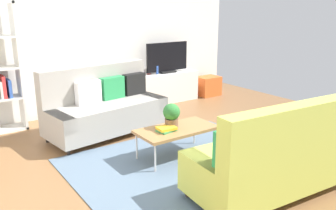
# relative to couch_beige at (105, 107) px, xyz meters

# --- Properties ---
(ground_plane) EXTENTS (7.68, 7.68, 0.00)m
(ground_plane) POSITION_rel_couch_beige_xyz_m (0.47, -1.39, -0.45)
(ground_plane) COLOR brown
(wall_far) EXTENTS (6.40, 0.12, 2.90)m
(wall_far) POSITION_rel_couch_beige_xyz_m (0.47, 1.41, 1.00)
(wall_far) COLOR white
(wall_far) RESTS_ON ground_plane
(area_rug) EXTENTS (2.90, 2.20, 0.01)m
(area_rug) POSITION_rel_couch_beige_xyz_m (0.35, -1.62, -0.45)
(area_rug) COLOR slate
(area_rug) RESTS_ON ground_plane
(couch_beige) EXTENTS (2.00, 1.09, 1.10)m
(couch_beige) POSITION_rel_couch_beige_xyz_m (0.00, 0.00, 0.00)
(couch_beige) COLOR gray
(couch_beige) RESTS_ON ground_plane
(couch_green) EXTENTS (1.96, 0.99, 1.10)m
(couch_green) POSITION_rel_couch_beige_xyz_m (0.68, -2.84, -0.01)
(couch_green) COLOR #C1CC51
(couch_green) RESTS_ON ground_plane
(coffee_table) EXTENTS (1.10, 0.56, 0.42)m
(coffee_table) POSITION_rel_couch_beige_xyz_m (0.40, -1.42, -0.06)
(coffee_table) COLOR #9E7042
(coffee_table) RESTS_ON ground_plane
(tv_console) EXTENTS (1.40, 0.44, 0.64)m
(tv_console) POSITION_rel_couch_beige_xyz_m (1.96, 1.07, -0.13)
(tv_console) COLOR silver
(tv_console) RESTS_ON ground_plane
(tv) EXTENTS (1.00, 0.20, 0.64)m
(tv) POSITION_rel_couch_beige_xyz_m (1.96, 1.05, 0.50)
(tv) COLOR black
(tv) RESTS_ON tv_console
(storage_trunk) EXTENTS (0.52, 0.40, 0.44)m
(storage_trunk) POSITION_rel_couch_beige_xyz_m (3.06, 0.97, -0.23)
(storage_trunk) COLOR orange
(storage_trunk) RESTS_ON ground_plane
(potted_plant) EXTENTS (0.23, 0.23, 0.34)m
(potted_plant) POSITION_rel_couch_beige_xyz_m (0.35, -1.36, 0.15)
(potted_plant) COLOR brown
(potted_plant) RESTS_ON coffee_table
(table_book_0) EXTENTS (0.26, 0.21, 0.03)m
(table_book_0) POSITION_rel_couch_beige_xyz_m (0.22, -1.44, -0.02)
(table_book_0) COLOR #3F8C4C
(table_book_0) RESTS_ON coffee_table
(table_book_1) EXTENTS (0.25, 0.19, 0.04)m
(table_book_1) POSITION_rel_couch_beige_xyz_m (0.22, -1.44, 0.01)
(table_book_1) COLOR gold
(table_book_1) RESTS_ON table_book_0
(vase_0) EXTENTS (0.11, 0.11, 0.14)m
(vase_0) POSITION_rel_couch_beige_xyz_m (1.38, 1.12, 0.26)
(vase_0) COLOR silver
(vase_0) RESTS_ON tv_console
(vase_1) EXTENTS (0.09, 0.09, 0.15)m
(vase_1) POSITION_rel_couch_beige_xyz_m (1.54, 1.12, 0.26)
(vase_1) COLOR #B24C4C
(vase_1) RESTS_ON tv_console
(bottle_0) EXTENTS (0.05, 0.05, 0.17)m
(bottle_0) POSITION_rel_couch_beige_xyz_m (1.69, 1.03, 0.28)
(bottle_0) COLOR #3359B2
(bottle_0) RESTS_ON tv_console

